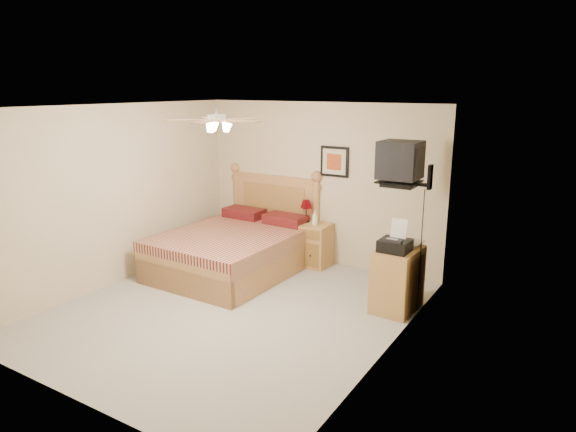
% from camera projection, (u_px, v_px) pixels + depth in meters
% --- Properties ---
extents(floor, '(4.50, 4.50, 0.00)m').
position_uv_depth(floor, '(233.00, 310.00, 6.43)').
color(floor, '#A09C90').
rests_on(floor, ground).
extents(ceiling, '(4.00, 4.50, 0.04)m').
position_uv_depth(ceiling, '(227.00, 107.00, 5.81)').
color(ceiling, white).
rests_on(ceiling, ground).
extents(wall_back, '(4.00, 0.04, 2.50)m').
position_uv_depth(wall_back, '(319.00, 184.00, 7.98)').
color(wall_back, beige).
rests_on(wall_back, ground).
extents(wall_front, '(4.00, 0.04, 2.50)m').
position_uv_depth(wall_front, '(64.00, 269.00, 4.26)').
color(wall_front, beige).
rests_on(wall_front, ground).
extents(wall_left, '(0.04, 4.50, 2.50)m').
position_uv_depth(wall_left, '(116.00, 195.00, 7.13)').
color(wall_left, beige).
rests_on(wall_left, ground).
extents(wall_right, '(0.04, 4.50, 2.50)m').
position_uv_depth(wall_right, '(390.00, 239.00, 5.11)').
color(wall_right, beige).
rests_on(wall_right, ground).
extents(bed, '(1.76, 2.29, 1.46)m').
position_uv_depth(bed, '(232.00, 225.00, 7.60)').
color(bed, '#9E6743').
rests_on(bed, ground).
extents(nightstand, '(0.62, 0.47, 0.66)m').
position_uv_depth(nightstand, '(310.00, 244.00, 8.01)').
color(nightstand, '#B27B42').
rests_on(nightstand, ground).
extents(table_lamp, '(0.22, 0.22, 0.35)m').
position_uv_depth(table_lamp, '(306.00, 211.00, 8.00)').
color(table_lamp, '#560109').
rests_on(table_lamp, nightstand).
extents(lotion_bottle, '(0.10, 0.11, 0.22)m').
position_uv_depth(lotion_bottle, '(315.00, 218.00, 7.82)').
color(lotion_bottle, white).
rests_on(lotion_bottle, nightstand).
extents(framed_picture, '(0.46, 0.04, 0.46)m').
position_uv_depth(framed_picture, '(335.00, 162.00, 7.74)').
color(framed_picture, black).
rests_on(framed_picture, wall_back).
extents(dresser, '(0.50, 0.70, 0.80)m').
position_uv_depth(dresser, '(397.00, 279.00, 6.37)').
color(dresser, '#9E6837').
rests_on(dresser, ground).
extents(fax_machine, '(0.36, 0.38, 0.38)m').
position_uv_depth(fax_machine, '(395.00, 236.00, 6.13)').
color(fax_machine, black).
rests_on(fax_machine, dresser).
extents(magazine_lower, '(0.22, 0.28, 0.02)m').
position_uv_depth(magazine_lower, '(405.00, 243.00, 6.45)').
color(magazine_lower, '#C0B69D').
rests_on(magazine_lower, dresser).
extents(magazine_upper, '(0.23, 0.30, 0.02)m').
position_uv_depth(magazine_upper, '(405.00, 241.00, 6.45)').
color(magazine_upper, gray).
rests_on(magazine_upper, magazine_lower).
extents(wall_tv, '(0.56, 0.46, 0.58)m').
position_uv_depth(wall_tv, '(412.00, 164.00, 6.21)').
color(wall_tv, black).
rests_on(wall_tv, wall_right).
extents(ceiling_fan, '(1.14, 1.14, 0.28)m').
position_uv_depth(ceiling_fan, '(217.00, 120.00, 5.68)').
color(ceiling_fan, silver).
rests_on(ceiling_fan, ceiling).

